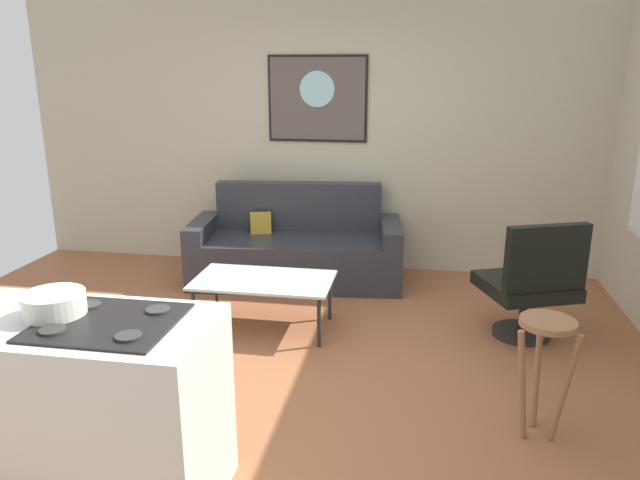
{
  "coord_description": "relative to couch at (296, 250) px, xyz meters",
  "views": [
    {
      "loc": [
        0.86,
        -3.45,
        1.97
      ],
      "look_at": [
        0.1,
        0.9,
        0.7
      ],
      "focal_mm": 33.24,
      "sensor_mm": 36.0,
      "label": 1
    }
  ],
  "objects": [
    {
      "name": "bar_stool",
      "position": [
        1.86,
        -2.27,
        0.22
      ],
      "size": [
        0.35,
        0.34,
        0.7
      ],
      "color": "#926342",
      "rests_on": "ground"
    },
    {
      "name": "mixing_bowl",
      "position": [
        -0.43,
        -3.12,
        0.66
      ],
      "size": [
        0.28,
        0.28,
        0.11
      ],
      "color": "silver",
      "rests_on": "kitchen_counter"
    },
    {
      "name": "coffee_table",
      "position": [
        -0.01,
        -1.14,
        0.08
      ],
      "size": [
        1.07,
        0.61,
        0.41
      ],
      "color": "silver",
      "rests_on": "ground"
    },
    {
      "name": "wall_painting",
      "position": [
        0.12,
        0.5,
        1.4
      ],
      "size": [
        0.98,
        0.03,
        0.83
      ],
      "color": "black"
    },
    {
      "name": "armchair",
      "position": [
        2.0,
        -1.01,
        0.16
      ],
      "size": [
        0.79,
        0.78,
        0.94
      ],
      "color": "black",
      "rests_on": "ground"
    },
    {
      "name": "kitchen_counter",
      "position": [
        -0.42,
        -3.15,
        0.16
      ],
      "size": [
        1.42,
        0.64,
        0.93
      ],
      "color": "white",
      "rests_on": "ground"
    },
    {
      "name": "ground",
      "position": [
        0.3,
        -1.88,
        -0.32
      ],
      "size": [
        6.4,
        6.4,
        0.04
      ],
      "primitive_type": "cube",
      "color": "#985A38"
    },
    {
      "name": "couch",
      "position": [
        0.0,
        0.0,
        0.0
      ],
      "size": [
        2.06,
        1.01,
        0.91
      ],
      "color": "#2A2C33",
      "rests_on": "ground"
    },
    {
      "name": "back_wall",
      "position": [
        0.3,
        0.54,
        1.1
      ],
      "size": [
        6.4,
        0.05,
        2.8
      ],
      "primitive_type": "cube",
      "color": "#BAB398",
      "rests_on": "ground"
    }
  ]
}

